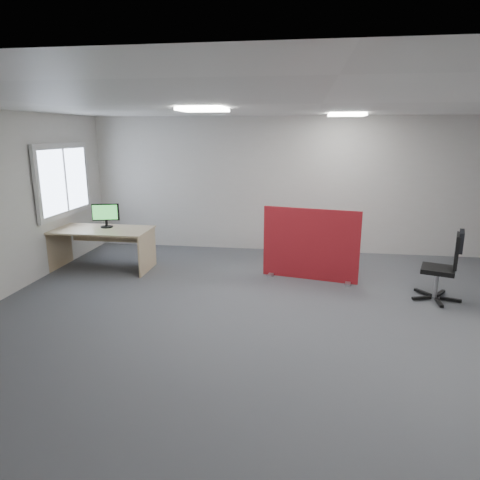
# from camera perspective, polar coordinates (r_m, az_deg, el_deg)

# --- Properties ---
(floor) EXTENTS (9.00, 9.00, 0.00)m
(floor) POSITION_cam_1_polar(r_m,az_deg,el_deg) (5.67, 9.63, -10.88)
(floor) COLOR #4E5055
(floor) RESTS_ON ground
(ceiling) EXTENTS (9.00, 7.00, 0.02)m
(ceiling) POSITION_cam_1_polar(r_m,az_deg,el_deg) (5.16, 10.91, 17.44)
(ceiling) COLOR white
(ceiling) RESTS_ON wall_back
(wall_back) EXTENTS (9.00, 0.02, 2.70)m
(wall_back) POSITION_cam_1_polar(r_m,az_deg,el_deg) (8.71, 9.62, 7.14)
(wall_back) COLOR silver
(wall_back) RESTS_ON floor
(wall_front) EXTENTS (9.00, 0.02, 2.70)m
(wall_front) POSITION_cam_1_polar(r_m,az_deg,el_deg) (1.95, 13.05, -18.15)
(wall_front) COLOR silver
(wall_front) RESTS_ON floor
(window) EXTENTS (0.06, 1.70, 1.30)m
(window) POSITION_cam_1_polar(r_m,az_deg,el_deg) (8.36, -22.43, 7.38)
(window) COLOR white
(window) RESTS_ON wall_left
(ceiling_lights) EXTENTS (4.10, 4.10, 0.04)m
(ceiling_lights) POSITION_cam_1_polar(r_m,az_deg,el_deg) (5.84, 14.05, 16.57)
(ceiling_lights) COLOR white
(ceiling_lights) RESTS_ON ceiling
(red_divider) EXTENTS (1.56, 0.37, 1.19)m
(red_divider) POSITION_cam_1_polar(r_m,az_deg,el_deg) (7.11, 9.35, -0.68)
(red_divider) COLOR maroon
(red_divider) RESTS_ON floor
(second_desk) EXTENTS (1.72, 0.86, 0.73)m
(second_desk) POSITION_cam_1_polar(r_m,az_deg,el_deg) (7.99, -17.82, 0.26)
(second_desk) COLOR tan
(second_desk) RESTS_ON floor
(monitor_second) EXTENTS (0.46, 0.21, 0.43)m
(monitor_second) POSITION_cam_1_polar(r_m,az_deg,el_deg) (7.99, -17.46, 3.27)
(monitor_second) COLOR black
(monitor_second) RESTS_ON second_desk
(office_chair) EXTENTS (0.69, 0.66, 1.04)m
(office_chair) POSITION_cam_1_polar(r_m,az_deg,el_deg) (6.77, 25.90, -2.66)
(office_chair) COLOR black
(office_chair) RESTS_ON floor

